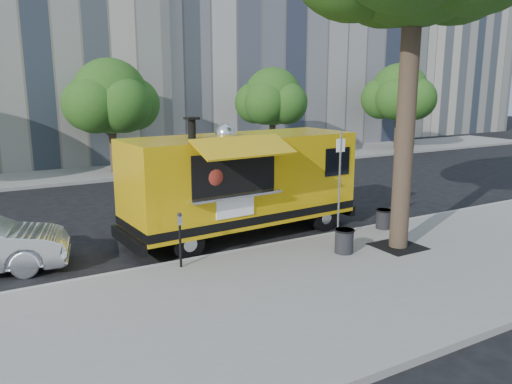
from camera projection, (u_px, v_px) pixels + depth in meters
ground at (261, 239)px, 14.48m from camera, size 120.00×120.00×0.00m
sidewalk at (352, 283)px, 11.07m from camera, size 60.00×6.00×0.15m
curb at (278, 245)px, 13.67m from camera, size 60.00×0.14×0.16m
far_sidewalk at (130, 169)px, 25.92m from camera, size 60.00×5.00×0.15m
building_mid at (245, 9)px, 37.71m from camera, size 20.00×14.00×20.00m
building_right at (405, 46)px, 47.71m from camera, size 16.00×12.00×16.00m
tree_well at (398, 246)px, 13.33m from camera, size 1.20×1.20×0.02m
far_tree_b at (110, 96)px, 23.96m from camera, size 3.60×3.60×5.50m
far_tree_c at (273, 97)px, 28.10m from camera, size 3.24×3.24×5.21m
far_tree_d at (399, 92)px, 33.08m from camera, size 3.78×3.78×5.64m
sign_post at (339, 180)px, 13.52m from camera, size 0.28×0.06×3.00m
parking_meter at (180, 233)px, 11.67m from camera, size 0.11×0.11×1.33m
food_truck at (241, 181)px, 14.44m from camera, size 7.26×3.68×3.52m
trash_bin_left at (344, 240)px, 12.78m from camera, size 0.52×0.52×0.62m
trash_bin_right at (383, 218)px, 14.98m from camera, size 0.48×0.48×0.58m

